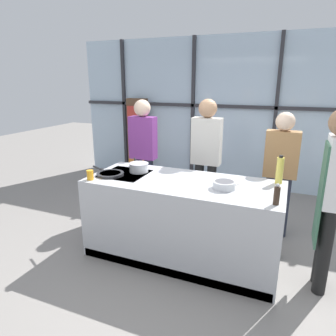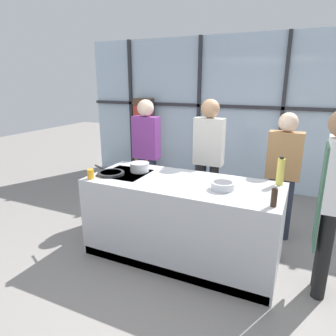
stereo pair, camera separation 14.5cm
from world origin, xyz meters
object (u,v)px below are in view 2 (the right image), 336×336
Objects in this scene: spectator_center_right at (283,169)px; pepper_grinder at (274,197)px; spectator_center_left at (209,154)px; mixing_bowl at (223,185)px; frying_pan at (111,173)px; spectator_far_left at (146,149)px; saucepan at (140,167)px; chef at (332,192)px; oil_bottle at (280,172)px; juice_glass_near at (91,174)px; white_plate at (227,182)px.

pepper_grinder is (0.02, -1.23, 0.08)m from spectator_center_right.
mixing_bowl is (0.47, -1.00, -0.06)m from spectator_center_left.
spectator_center_left is 1.38m from frying_pan.
spectator_far_left reaches higher than saucepan.
chef is 0.59m from oil_bottle.
pepper_grinder reaches higher than juice_glass_near.
white_plate is 0.22m from mixing_bowl.
juice_glass_near is at bearing 33.45° from spectator_center_right.
mixing_bowl is at bearing 155.78° from pepper_grinder.
oil_bottle is (1.96, -0.61, 0.06)m from spectator_far_left.
frying_pan is at bearing 92.39° from chef.
spectator_far_left reaches higher than frying_pan.
chef reaches higher than frying_pan.
saucepan is 1.67m from pepper_grinder.
white_plate is (-0.51, -0.78, -0.00)m from spectator_center_right.
pepper_grinder is at bearing -89.09° from oil_bottle.
spectator_far_left reaches higher than white_plate.
spectator_center_right reaches higher than mixing_bowl.
juice_glass_near is at bearing -114.75° from frying_pan.
pepper_grinder is (1.97, -1.23, 0.00)m from spectator_far_left.
white_plate is at bearing 120.60° from spectator_center_left.
mixing_bowl is at bearing -9.68° from saucepan.
pepper_grinder is at bearing -24.22° from mixing_bowl.
juice_glass_near reaches higher than white_plate.
spectator_center_right is 3.08× the size of frying_pan.
frying_pan is 1.37m from white_plate.
white_plate is (1.08, 0.03, -0.05)m from saucepan.
pepper_grinder is 1.98m from juice_glass_near.
white_plate is at bearing 56.95° from spectator_center_right.
chef is 4.75× the size of saucepan.
spectator_far_left is at bearing 95.29° from frying_pan.
mixing_bowl is at bearing 115.18° from spectator_center_left.
spectator_center_right is 0.62m from oil_bottle.
juice_glass_near reaches higher than mixing_bowl.
spectator_center_left reaches higher than frying_pan.
oil_bottle is at bearing 13.71° from frying_pan.
spectator_far_left is at bearing 162.74° from oil_bottle.
frying_pan is at bearing 29.84° from spectator_center_right.
chef is 1.02× the size of spectator_far_left.
spectator_far_left is 15.82× the size of juice_glass_near.
white_plate is 1.37× the size of pepper_grinder.
spectator_center_right is 1.79m from saucepan.
juice_glass_near is (-1.96, -1.29, 0.04)m from spectator_center_right.
chef is 2.34m from frying_pan.
juice_glass_near reaches higher than frying_pan.
frying_pan is 4.84× the size of juice_glass_near.
spectator_center_left reaches higher than saucepan.
frying_pan is 2.22× the size of mixing_bowl.
pepper_grinder is (1.87, -0.17, 0.07)m from frying_pan.
spectator_center_left is (0.97, 0.00, 0.02)m from spectator_far_left.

